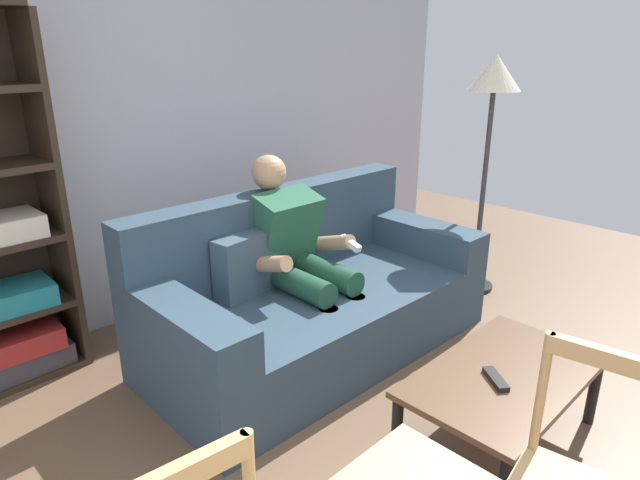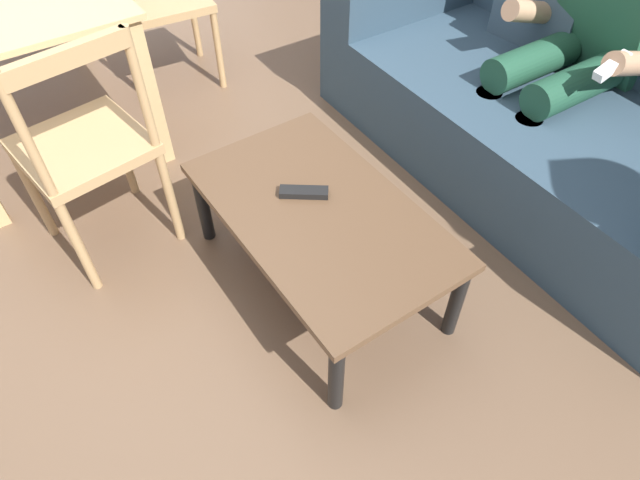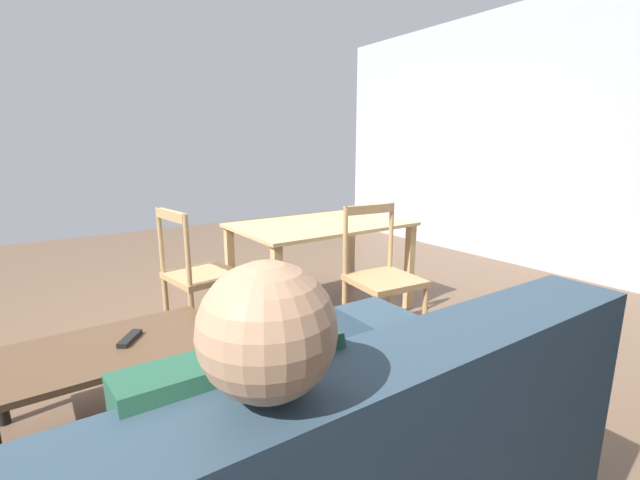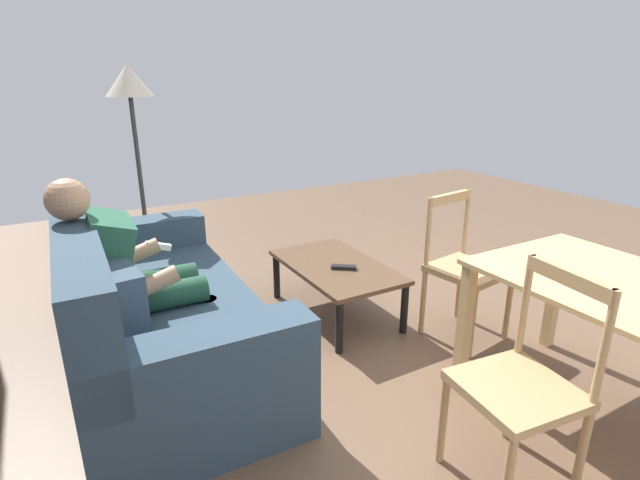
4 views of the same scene
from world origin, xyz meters
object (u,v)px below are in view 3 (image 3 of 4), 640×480
at_px(tv_remote, 130,338).
at_px(dining_chair_facing_couch, 199,276).
at_px(dining_chair_near_wall, 382,278).
at_px(dining_table, 321,236).
at_px(coffee_table, 110,355).

height_order(tv_remote, dining_chair_facing_couch, dining_chair_facing_couch).
bearing_deg(tv_remote, dining_chair_facing_couch, 82.21).
bearing_deg(dining_chair_near_wall, dining_chair_facing_couch, -34.86).
distance_m(dining_table, dining_chair_near_wall, 0.72).
distance_m(tv_remote, dining_table, 1.66).
distance_m(dining_chair_near_wall, dining_chair_facing_couch, 1.21).
xyz_separation_m(dining_table, dining_chair_near_wall, (-0.00, 0.70, -0.16)).
xyz_separation_m(tv_remote, dining_table, (-1.54, -0.56, 0.22)).
bearing_deg(coffee_table, tv_remote, -178.36).
bearing_deg(dining_chair_facing_couch, coffee_table, 41.07).
bearing_deg(dining_chair_near_wall, tv_remote, -4.94).
xyz_separation_m(coffee_table, tv_remote, (-0.10, -0.00, 0.06)).
height_order(tv_remote, dining_chair_near_wall, dining_chair_near_wall).
bearing_deg(tv_remote, dining_chair_near_wall, 31.79).
height_order(coffee_table, tv_remote, tv_remote).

